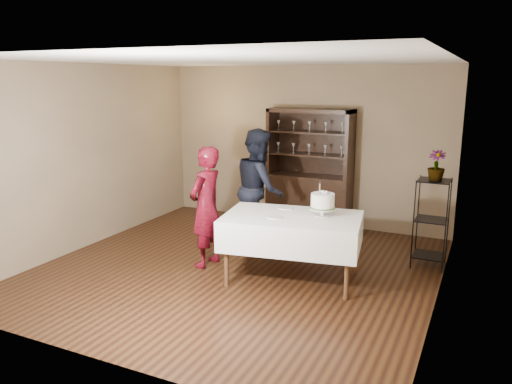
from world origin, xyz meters
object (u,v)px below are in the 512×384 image
cake_table (292,231)px  potted_plant (436,166)px  cake (323,202)px  plant_etagere (431,219)px  china_hutch (309,189)px  man (259,188)px  woman (206,207)px

cake_table → potted_plant: (1.51, 1.20, 0.75)m
cake → potted_plant: bearing=41.8°
plant_etagere → potted_plant: 0.73m
china_hutch → man: size_ratio=1.13×
woman → man: bearing=169.5°
woman → man: 1.08m
plant_etagere → woman: 3.00m
china_hutch → cake: bearing=-66.8°
china_hutch → plant_etagere: (2.08, -1.05, -0.01)m
cake → potted_plant: potted_plant is taller
china_hutch → man: (-0.35, -1.25, 0.22)m
cake → woman: bearing=-174.6°
china_hutch → man: bearing=-105.7°
plant_etagere → woman: woman is taller
woman → potted_plant: woman is taller
plant_etagere → potted_plant: (0.01, -0.04, 0.73)m
china_hutch → potted_plant: china_hutch is taller
woman → man: man is taller
cake_table → woman: woman is taller
woman → cake: woman is taller
china_hutch → cake_table: bearing=-75.8°
plant_etagere → cake: 1.63m
china_hutch → cake_table: (0.58, -2.29, -0.03)m
china_hutch → potted_plant: size_ratio=5.10×
woman → china_hutch: bearing=169.6°
plant_etagere → man: (-2.43, -0.20, 0.24)m
woman → potted_plant: size_ratio=4.15×
woman → cake: (1.56, 0.15, 0.20)m
plant_etagere → man: size_ratio=0.68×
cake_table → woman: size_ratio=1.12×
cake_table → man: bearing=131.8°
plant_etagere → man: man is taller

